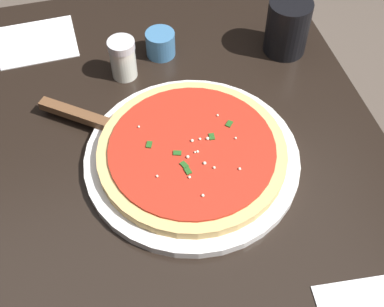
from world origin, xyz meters
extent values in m
cube|color=black|center=(0.41, -0.29, 0.35)|extent=(0.06, 0.06, 0.71)
cube|color=black|center=(0.41, 0.29, 0.35)|extent=(0.06, 0.06, 0.71)
cube|color=black|center=(0.00, 0.00, 0.72)|extent=(0.95, 0.71, 0.03)
cylinder|color=white|center=(0.01, -0.04, 0.74)|extent=(0.33, 0.33, 0.01)
cylinder|color=#DBB26B|center=(0.01, -0.04, 0.76)|extent=(0.28, 0.28, 0.02)
cylinder|color=red|center=(0.01, -0.04, 0.77)|extent=(0.25, 0.25, 0.00)
sphere|color=#EFEACC|center=(-0.03, -0.07, 0.77)|extent=(0.00, 0.00, 0.00)
sphere|color=#EFEACC|center=(-0.04, -0.03, 0.77)|extent=(0.00, 0.00, 0.00)
sphere|color=#EFEACC|center=(0.02, -0.07, 0.77)|extent=(0.01, 0.01, 0.01)
sphere|color=#EFEACC|center=(0.02, -0.06, 0.77)|extent=(0.00, 0.00, 0.00)
sphere|color=#EFEACC|center=(-0.01, -0.03, 0.77)|extent=(0.01, 0.01, 0.01)
sphere|color=#EFEACC|center=(-0.02, -0.05, 0.77)|extent=(0.01, 0.01, 0.01)
sphere|color=#EFEACC|center=(0.06, -0.10, 0.77)|extent=(0.00, 0.00, 0.00)
sphere|color=#EFEACC|center=(-0.05, -0.10, 0.77)|extent=(0.00, 0.00, 0.00)
sphere|color=#EFEACC|center=(0.00, -0.05, 0.77)|extent=(0.00, 0.00, 0.00)
sphere|color=#EFEACC|center=(0.02, -0.05, 0.77)|extent=(0.00, 0.00, 0.00)
sphere|color=#EFEACC|center=(-0.03, 0.02, 0.77)|extent=(0.00, 0.00, 0.00)
sphere|color=#EFEACC|center=(0.07, 0.02, 0.77)|extent=(0.00, 0.00, 0.00)
sphere|color=#EFEACC|center=(-0.08, -0.04, 0.77)|extent=(0.00, 0.00, 0.00)
sphere|color=#EFEACC|center=(0.00, -0.05, 0.77)|extent=(0.00, 0.00, 0.00)
sphere|color=#EFEACC|center=(0.01, -0.11, 0.77)|extent=(0.00, 0.00, 0.00)
cube|color=#23561E|center=(-0.03, -0.03, 0.77)|extent=(0.01, 0.01, 0.00)
cube|color=#23561E|center=(0.01, -0.02, 0.77)|extent=(0.01, 0.01, 0.00)
cube|color=#23561E|center=(-0.02, -0.03, 0.77)|extent=(0.01, 0.01, 0.00)
cube|color=#23561E|center=(0.02, -0.08, 0.77)|extent=(0.01, 0.01, 0.00)
cube|color=#23561E|center=(0.04, -0.11, 0.77)|extent=(0.01, 0.01, 0.00)
cube|color=#23561E|center=(0.03, 0.02, 0.77)|extent=(0.01, 0.01, 0.00)
cube|color=silver|center=(0.06, 0.03, 0.75)|extent=(0.11, 0.11, 0.00)
cube|color=brown|center=(0.13, 0.11, 0.76)|extent=(0.09, 0.11, 0.01)
cylinder|color=black|center=(0.22, -0.27, 0.79)|extent=(0.08, 0.08, 0.10)
cylinder|color=teal|center=(0.26, -0.05, 0.76)|extent=(0.05, 0.05, 0.05)
cube|color=white|center=(0.35, 0.17, 0.74)|extent=(0.13, 0.14, 0.00)
cylinder|color=silver|center=(0.22, 0.02, 0.77)|extent=(0.04, 0.04, 0.06)
cylinder|color=silver|center=(0.22, 0.02, 0.80)|extent=(0.05, 0.05, 0.01)
camera|label=1|loc=(-0.44, 0.07, 1.36)|focal=47.86mm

